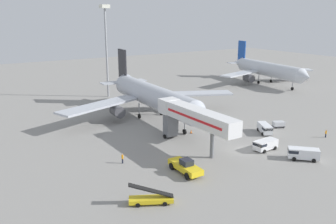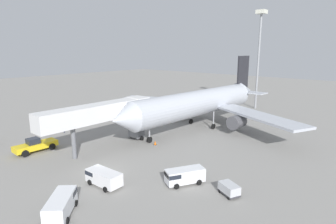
{
  "view_description": "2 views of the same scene",
  "coord_description": "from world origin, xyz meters",
  "px_view_note": "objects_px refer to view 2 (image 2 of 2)",
  "views": [
    {
      "loc": [
        -44.95,
        -44.8,
        23.93
      ],
      "look_at": [
        -4.76,
        18.58,
        3.58
      ],
      "focal_mm": 38.71,
      "sensor_mm": 36.0,
      "label": 1
    },
    {
      "loc": [
        29.98,
        -20.68,
        16.19
      ],
      "look_at": [
        -5.26,
        19.31,
        4.43
      ],
      "focal_mm": 30.15,
      "sensor_mm": 36.0,
      "label": 2
    }
  ],
  "objects_px": {
    "airplane_at_gate": "(201,103)",
    "apron_light_mast": "(260,42)",
    "jet_bridge": "(105,114)",
    "safety_cone_alpha": "(155,143)",
    "service_van_near_right": "(103,177)",
    "pushback_tug": "(35,145)",
    "baggage_cart_outer_right": "(229,189)",
    "ground_crew_worker_foreground": "(64,128)",
    "service_van_far_center": "(61,204)",
    "service_van_far_left": "(184,175)"
  },
  "relations": [
    {
      "from": "pushback_tug",
      "to": "service_van_near_right",
      "type": "height_order",
      "value": "pushback_tug"
    },
    {
      "from": "pushback_tug",
      "to": "ground_crew_worker_foreground",
      "type": "distance_m",
      "value": 10.9
    },
    {
      "from": "baggage_cart_outer_right",
      "to": "ground_crew_worker_foreground",
      "type": "height_order",
      "value": "ground_crew_worker_foreground"
    },
    {
      "from": "airplane_at_gate",
      "to": "safety_cone_alpha",
      "type": "height_order",
      "value": "airplane_at_gate"
    },
    {
      "from": "apron_light_mast",
      "to": "pushback_tug",
      "type": "bearing_deg",
      "value": -101.54
    },
    {
      "from": "pushback_tug",
      "to": "baggage_cart_outer_right",
      "type": "xyz_separation_m",
      "value": [
        30.61,
        8.3,
        -0.32
      ]
    },
    {
      "from": "service_van_far_center",
      "to": "service_van_near_right",
      "type": "bearing_deg",
      "value": 107.29
    },
    {
      "from": "ground_crew_worker_foreground",
      "to": "pushback_tug",
      "type": "bearing_deg",
      "value": -52.43
    },
    {
      "from": "jet_bridge",
      "to": "service_van_far_center",
      "type": "height_order",
      "value": "jet_bridge"
    },
    {
      "from": "safety_cone_alpha",
      "to": "apron_light_mast",
      "type": "distance_m",
      "value": 45.19
    },
    {
      "from": "service_van_near_right",
      "to": "apron_light_mast",
      "type": "xyz_separation_m",
      "value": [
        -6.26,
        56.47,
        17.23
      ]
    },
    {
      "from": "jet_bridge",
      "to": "baggage_cart_outer_right",
      "type": "distance_m",
      "value": 23.89
    },
    {
      "from": "apron_light_mast",
      "to": "service_van_far_left",
      "type": "bearing_deg",
      "value": -74.87
    },
    {
      "from": "ground_crew_worker_foreground",
      "to": "apron_light_mast",
      "type": "height_order",
      "value": "apron_light_mast"
    },
    {
      "from": "pushback_tug",
      "to": "apron_light_mast",
      "type": "bearing_deg",
      "value": 78.46
    },
    {
      "from": "service_van_far_left",
      "to": "safety_cone_alpha",
      "type": "xyz_separation_m",
      "value": [
        -12.86,
        8.26,
        -0.75
      ]
    },
    {
      "from": "service_van_near_right",
      "to": "safety_cone_alpha",
      "type": "distance_m",
      "value": 16.06
    },
    {
      "from": "airplane_at_gate",
      "to": "service_van_near_right",
      "type": "distance_m",
      "value": 30.82
    },
    {
      "from": "service_van_far_left",
      "to": "service_van_far_center",
      "type": "bearing_deg",
      "value": -111.2
    },
    {
      "from": "service_van_near_right",
      "to": "service_van_far_left",
      "type": "xyz_separation_m",
      "value": [
        7.18,
        6.75,
        0.03
      ]
    },
    {
      "from": "airplane_at_gate",
      "to": "service_van_far_left",
      "type": "xyz_separation_m",
      "value": [
        13.76,
        -23.07,
        -4.15
      ]
    },
    {
      "from": "pushback_tug",
      "to": "service_van_far_center",
      "type": "xyz_separation_m",
      "value": [
        19.89,
        -6.23,
        0.06
      ]
    },
    {
      "from": "pushback_tug",
      "to": "apron_light_mast",
      "type": "relative_size",
      "value": 0.25
    },
    {
      "from": "pushback_tug",
      "to": "baggage_cart_outer_right",
      "type": "relative_size",
      "value": 2.35
    },
    {
      "from": "safety_cone_alpha",
      "to": "service_van_near_right",
      "type": "bearing_deg",
      "value": -69.29
    },
    {
      "from": "ground_crew_worker_foreground",
      "to": "safety_cone_alpha",
      "type": "relative_size",
      "value": 2.32
    },
    {
      "from": "jet_bridge",
      "to": "apron_light_mast",
      "type": "height_order",
      "value": "apron_light_mast"
    },
    {
      "from": "jet_bridge",
      "to": "pushback_tug",
      "type": "bearing_deg",
      "value": -130.26
    },
    {
      "from": "airplane_at_gate",
      "to": "service_van_far_center",
      "type": "distance_m",
      "value": 37.59
    },
    {
      "from": "airplane_at_gate",
      "to": "jet_bridge",
      "type": "xyz_separation_m",
      "value": [
        -3.99,
        -21.51,
        0.68
      ]
    },
    {
      "from": "airplane_at_gate",
      "to": "apron_light_mast",
      "type": "bearing_deg",
      "value": 89.33
    },
    {
      "from": "service_van_near_right",
      "to": "baggage_cart_outer_right",
      "type": "xyz_separation_m",
      "value": [
        12.75,
        8.0,
        -0.33
      ]
    },
    {
      "from": "service_van_far_center",
      "to": "ground_crew_worker_foreground",
      "type": "relative_size",
      "value": 2.92
    },
    {
      "from": "apron_light_mast",
      "to": "jet_bridge",
      "type": "bearing_deg",
      "value": -95.1
    },
    {
      "from": "jet_bridge",
      "to": "baggage_cart_outer_right",
      "type": "xyz_separation_m",
      "value": [
        23.32,
        -0.31,
        -5.19
      ]
    },
    {
      "from": "service_van_far_left",
      "to": "safety_cone_alpha",
      "type": "bearing_deg",
      "value": 147.29
    },
    {
      "from": "jet_bridge",
      "to": "safety_cone_alpha",
      "type": "relative_size",
      "value": 27.65
    },
    {
      "from": "jet_bridge",
      "to": "service_van_far_center",
      "type": "bearing_deg",
      "value": -49.68
    },
    {
      "from": "airplane_at_gate",
      "to": "service_van_near_right",
      "type": "height_order",
      "value": "airplane_at_gate"
    },
    {
      "from": "service_van_near_right",
      "to": "safety_cone_alpha",
      "type": "height_order",
      "value": "service_van_near_right"
    },
    {
      "from": "baggage_cart_outer_right",
      "to": "ground_crew_worker_foreground",
      "type": "bearing_deg",
      "value": 179.48
    },
    {
      "from": "safety_cone_alpha",
      "to": "pushback_tug",
      "type": "bearing_deg",
      "value": -128.52
    },
    {
      "from": "service_van_near_right",
      "to": "ground_crew_worker_foreground",
      "type": "relative_size",
      "value": 2.82
    },
    {
      "from": "service_van_near_right",
      "to": "safety_cone_alpha",
      "type": "xyz_separation_m",
      "value": [
        -5.67,
        15.01,
        -0.72
      ]
    },
    {
      "from": "jet_bridge",
      "to": "safety_cone_alpha",
      "type": "distance_m",
      "value": 10.0
    },
    {
      "from": "jet_bridge",
      "to": "service_van_far_center",
      "type": "xyz_separation_m",
      "value": [
        12.6,
        -14.84,
        -4.81
      ]
    },
    {
      "from": "pushback_tug",
      "to": "ground_crew_worker_foreground",
      "type": "bearing_deg",
      "value": 127.57
    },
    {
      "from": "airplane_at_gate",
      "to": "jet_bridge",
      "type": "distance_m",
      "value": 21.89
    },
    {
      "from": "ground_crew_worker_foreground",
      "to": "apron_light_mast",
      "type": "bearing_deg",
      "value": 69.25
    },
    {
      "from": "safety_cone_alpha",
      "to": "jet_bridge",
      "type": "bearing_deg",
      "value": -126.14
    }
  ]
}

